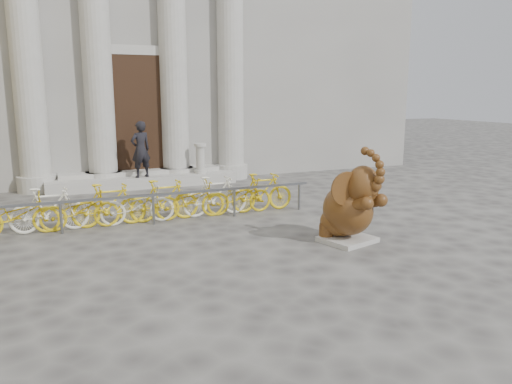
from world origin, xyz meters
name	(u,v)px	position (x,y,z in m)	size (l,w,h in m)	color
ground	(255,288)	(0.00, 0.00, 0.00)	(80.00, 80.00, 0.00)	#474442
classical_building	(112,18)	(0.00, 14.93, 5.98)	(22.00, 10.70, 12.00)	gray
entrance_steps	(144,181)	(0.00, 9.40, 0.18)	(6.00, 1.20, 0.36)	#A8A59E
elephant_statue	(350,208)	(2.71, 1.49, 0.72)	(1.30, 1.56, 1.98)	#A8A59E
bike_rack	(150,201)	(-0.70, 4.69, 0.50)	(8.00, 0.53, 1.00)	slate
pedestrian	(141,149)	(-0.11, 9.05, 1.25)	(0.65, 0.43, 1.78)	black
balustrade_post	(200,160)	(1.85, 9.10, 0.82)	(0.41, 0.41, 1.00)	#A8A59E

